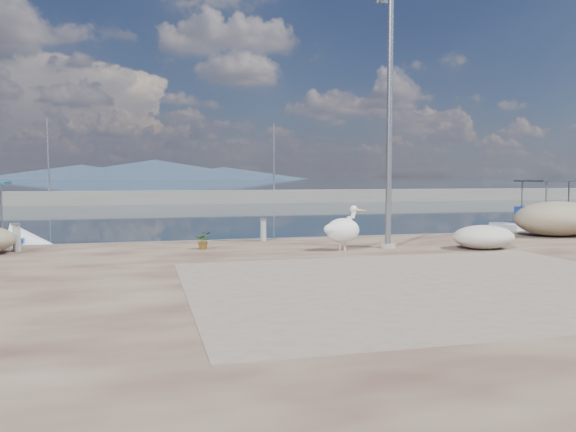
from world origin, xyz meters
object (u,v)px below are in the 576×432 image
Objects in this scene: boat_right at (556,230)px; pelican at (343,230)px; lamp_post at (389,128)px; bollard_near at (263,228)px.

boat_right is 4.56× the size of pelican.
lamp_post is 9.87× the size of bollard_near.
pelican is (-11.80, -6.11, 0.85)m from boat_right.
pelican is at bearing -167.38° from lamp_post.
bollard_near is at bearing 140.56° from lamp_post.
pelican is 3.10m from lamp_post.
bollard_near is at bearing 110.01° from pelican.
lamp_post is 4.85m from bollard_near.
boat_right is at bearing 29.16° from lamp_post.
boat_right is 12.42m from lamp_post.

